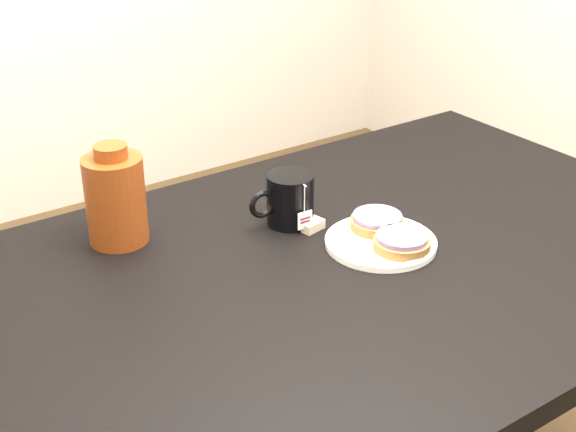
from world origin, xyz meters
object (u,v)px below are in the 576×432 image
at_px(table, 348,298).
at_px(mug, 289,199).
at_px(bagel_back, 377,221).
at_px(bagel_front, 402,242).
at_px(bagel_package, 115,198).
at_px(teabag_pouch, 311,225).
at_px(plate, 381,241).

height_order(table, mug, mug).
height_order(bagel_back, bagel_front, same).
distance_m(mug, bagel_package, 0.32).
distance_m(mug, teabag_pouch, 0.06).
xyz_separation_m(mug, bagel_package, (-0.29, 0.12, 0.03)).
relative_size(plate, teabag_pouch, 4.45).
distance_m(plate, teabag_pouch, 0.14).
xyz_separation_m(table, mug, (-0.01, 0.17, 0.13)).
bearing_deg(bagel_front, table, 152.92).
xyz_separation_m(bagel_back, teabag_pouch, (-0.09, 0.08, -0.01)).
xyz_separation_m(plate, bagel_front, (0.01, -0.04, 0.02)).
xyz_separation_m(teabag_pouch, bagel_package, (-0.31, 0.17, 0.08)).
distance_m(table, teabag_pouch, 0.15).
relative_size(bagel_back, bagel_front, 0.98).
distance_m(bagel_back, bagel_package, 0.47).
bearing_deg(mug, bagel_back, -45.96).
bearing_deg(teabag_pouch, bagel_package, 151.88).
height_order(plate, mug, mug).
xyz_separation_m(table, bagel_back, (0.10, 0.04, 0.11)).
bearing_deg(plate, bagel_front, -79.10).
bearing_deg(bagel_package, mug, -22.63).
distance_m(table, bagel_package, 0.45).
bearing_deg(teabag_pouch, bagel_front, -65.70).
xyz_separation_m(table, bagel_package, (-0.30, 0.29, 0.17)).
bearing_deg(bagel_back, table, -156.61).
bearing_deg(mug, bagel_front, -63.02).
bearing_deg(table, plate, 2.12).
distance_m(bagel_front, teabag_pouch, 0.18).
distance_m(bagel_front, bagel_package, 0.51).
relative_size(plate, bagel_front, 1.80).
height_order(mug, bagel_package, bagel_package).
height_order(bagel_back, bagel_package, bagel_package).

